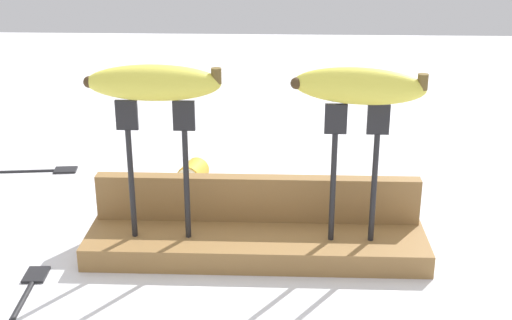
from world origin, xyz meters
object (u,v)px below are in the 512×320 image
banana_chunk_near (193,174)px  banana_raised_right (359,86)px  fork_stand_right (355,161)px  banana_raised_left (153,83)px  fork_stand_left (158,157)px  fork_fallen_far (27,291)px  fork_fallen_near (40,170)px

banana_chunk_near → banana_raised_right: bearing=-46.0°
fork_stand_right → banana_raised_left: bearing=180.0°
fork_stand_left → banana_raised_right: (0.24, 0.00, 0.09)m
fork_stand_right → banana_chunk_near: bearing=134.0°
fork_fallen_far → banana_chunk_near: banana_chunk_near is taller
fork_stand_right → fork_fallen_far: size_ratio=1.08×
banana_raised_right → fork_fallen_near: (-0.49, 0.28, -0.22)m
fork_stand_left → banana_chunk_near: fork_stand_left is taller
banana_chunk_near → fork_stand_right: bearing=-46.0°
banana_raised_left → banana_raised_right: bearing=0.0°
fork_stand_left → banana_raised_left: bearing=179.6°
fork_fallen_near → banana_raised_left: bearing=-48.1°
fork_stand_left → fork_fallen_far: bearing=-147.0°
banana_raised_left → fork_stand_right: bearing=-0.0°
banana_raised_right → banana_chunk_near: bearing=134.0°
fork_fallen_far → fork_stand_right: bearing=13.8°
banana_raised_left → banana_raised_right: 0.24m
fork_stand_left → fork_stand_right: bearing=0.0°
fork_fallen_far → banana_chunk_near: (0.15, 0.33, 0.02)m
banana_raised_left → fork_fallen_near: bearing=131.9°
fork_stand_left → fork_stand_right: fork_stand_left is taller
banana_chunk_near → fork_stand_left: bearing=-92.3°
fork_stand_right → banana_chunk_near: (-0.23, 0.23, -0.11)m
fork_stand_left → banana_raised_left: (-0.00, 0.00, 0.09)m
fork_stand_left → banana_raised_left: size_ratio=1.09×
fork_stand_right → fork_fallen_near: fork_stand_right is taller
fork_stand_right → banana_raised_left: 0.25m
banana_raised_left → banana_chunk_near: size_ratio=3.00×
fork_stand_right → banana_raised_left: banana_raised_left is taller
fork_stand_left → banana_chunk_near: (0.01, 0.23, -0.12)m
fork_stand_left → banana_chunk_near: 0.26m
banana_raised_left → fork_stand_left: bearing=-0.4°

